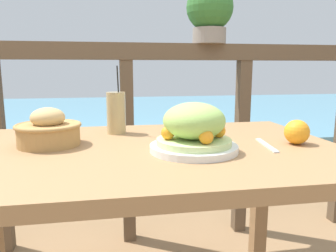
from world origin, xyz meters
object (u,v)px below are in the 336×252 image
object	(u,v)px
drink_glass	(116,113)
bread_basket	(49,130)
salad_plate	(194,130)
potted_plant	(210,11)

from	to	relation	value
drink_glass	bread_basket	world-z (taller)	drink_glass
salad_plate	drink_glass	bearing A→B (deg)	124.92
bread_basket	potted_plant	distance (m)	1.18
salad_plate	potted_plant	bearing A→B (deg)	70.77
potted_plant	drink_glass	bearing A→B (deg)	-131.81
salad_plate	drink_glass	xyz separation A→B (m)	(-0.22, 0.31, 0.01)
potted_plant	salad_plate	bearing A→B (deg)	-109.23
drink_glass	bread_basket	bearing A→B (deg)	-143.36
drink_glass	bread_basket	xyz separation A→B (m)	(-0.21, -0.16, -0.03)
bread_basket	potted_plant	bearing A→B (deg)	45.32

